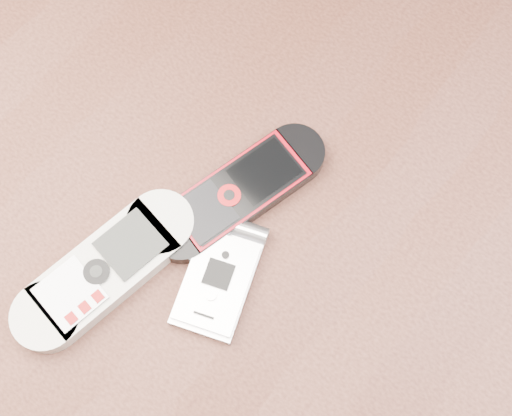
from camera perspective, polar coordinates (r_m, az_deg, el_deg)
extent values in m
plane|color=#472B19|center=(1.33, -0.17, -10.70)|extent=(4.00, 4.00, 0.00)
cube|color=black|center=(0.62, -0.36, -0.57)|extent=(1.20, 0.80, 0.03)
cube|color=silver|center=(0.59, -11.97, -4.82)|extent=(0.08, 0.18, 0.02)
cube|color=black|center=(0.60, -1.33, 1.30)|extent=(0.09, 0.18, 0.02)
cube|color=silver|center=(0.58, -3.08, -5.73)|extent=(0.09, 0.11, 0.02)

